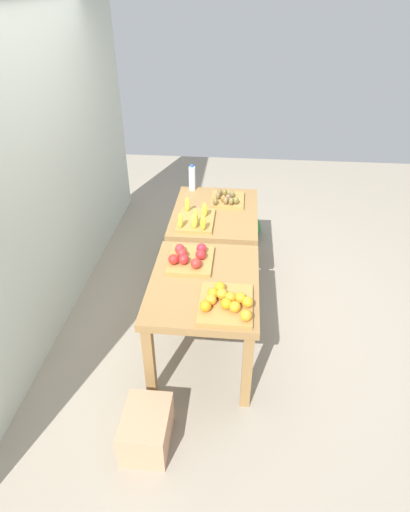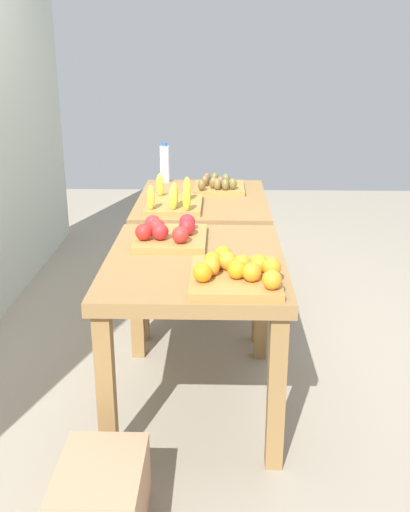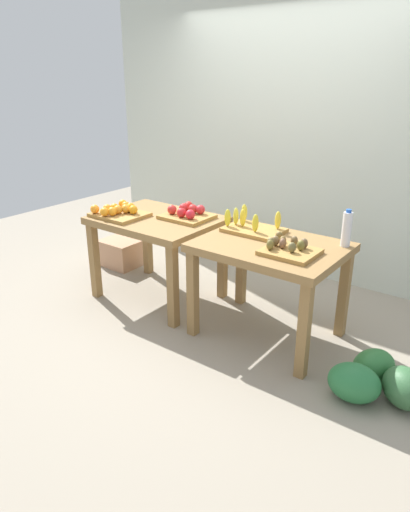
{
  "view_description": "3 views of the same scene",
  "coord_description": "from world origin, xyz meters",
  "views": [
    {
      "loc": [
        -3.05,
        -0.24,
        2.62
      ],
      "look_at": [
        0.04,
        0.05,
        0.57
      ],
      "focal_mm": 29.89,
      "sensor_mm": 36.0,
      "label": 1
    },
    {
      "loc": [
        -3.08,
        -0.11,
        1.65
      ],
      "look_at": [
        -0.01,
        -0.03,
        0.57
      ],
      "focal_mm": 41.82,
      "sensor_mm": 36.0,
      "label": 2
    },
    {
      "loc": [
        2.1,
        -2.84,
        1.9
      ],
      "look_at": [
        -0.02,
        -0.03,
        0.53
      ],
      "focal_mm": 32.85,
      "sensor_mm": 36.0,
      "label": 3
    }
  ],
  "objects": [
    {
      "name": "ground_plane",
      "position": [
        0.0,
        0.0,
        0.0
      ],
      "size": [
        8.0,
        8.0,
        0.0
      ],
      "primitive_type": "plane",
      "color": "gray"
    },
    {
      "name": "display_table_left",
      "position": [
        -0.56,
        0.0,
        0.64
      ],
      "size": [
        1.04,
        0.8,
        0.75
      ],
      "color": "olive",
      "rests_on": "ground_plane"
    },
    {
      "name": "display_table_right",
      "position": [
        0.56,
        0.0,
        0.64
      ],
      "size": [
        1.04,
        0.8,
        0.75
      ],
      "color": "olive",
      "rests_on": "ground_plane"
    },
    {
      "name": "orange_bin",
      "position": [
        -0.84,
        -0.18,
        0.79
      ],
      "size": [
        0.44,
        0.38,
        0.11
      ],
      "color": "#A77B3C",
      "rests_on": "display_table_left"
    },
    {
      "name": "apple_bin",
      "position": [
        -0.33,
        0.13,
        0.79
      ],
      "size": [
        0.4,
        0.34,
        0.11
      ],
      "color": "#A77B3C",
      "rests_on": "display_table_left"
    },
    {
      "name": "banana_crate",
      "position": [
        0.3,
        0.16,
        0.79
      ],
      "size": [
        0.45,
        0.32,
        0.17
      ],
      "color": "#A77B3C",
      "rests_on": "display_table_right"
    },
    {
      "name": "kiwi_bin",
      "position": [
        0.75,
        -0.1,
        0.78
      ],
      "size": [
        0.36,
        0.32,
        0.1
      ],
      "color": "#A77B3C",
      "rests_on": "display_table_right"
    },
    {
      "name": "water_bottle",
      "position": [
        1.01,
        0.27,
        0.88
      ],
      "size": [
        0.07,
        0.07,
        0.27
      ],
      "color": "silver",
      "rests_on": "display_table_right"
    },
    {
      "name": "watermelon_pile",
      "position": [
        1.49,
        -0.25,
        0.12
      ],
      "size": [
        0.64,
        0.59,
        0.25
      ],
      "color": "#336238",
      "rests_on": "ground_plane"
    },
    {
      "name": "cardboard_produce_box",
      "position": [
        -1.39,
        0.3,
        0.14
      ],
      "size": [
        0.4,
        0.3,
        0.28
      ],
      "primitive_type": "cube",
      "color": "tan",
      "rests_on": "ground_plane"
    }
  ]
}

